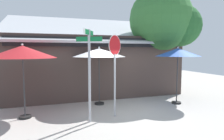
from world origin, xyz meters
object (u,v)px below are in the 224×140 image
at_px(patio_umbrella_royal_blue_right, 178,53).
at_px(shade_tree, 165,21).
at_px(patio_umbrella_crimson_left, 23,52).
at_px(stop_sign, 115,60).
at_px(street_sign_post, 89,66).
at_px(patio_umbrella_ivory_center, 99,53).

bearing_deg(patio_umbrella_royal_blue_right, shade_tree, 74.54).
xyz_separation_m(patio_umbrella_crimson_left, patio_umbrella_royal_blue_right, (6.61, -0.03, -0.04)).
distance_m(stop_sign, patio_umbrella_crimson_left, 3.35).
xyz_separation_m(street_sign_post, stop_sign, (1.03, 0.28, 0.17)).
distance_m(patio_umbrella_ivory_center, patio_umbrella_royal_blue_right, 3.65).
relative_size(stop_sign, patio_umbrella_ivory_center, 1.15).
height_order(patio_umbrella_ivory_center, patio_umbrella_royal_blue_right, patio_umbrella_royal_blue_right).
bearing_deg(patio_umbrella_crimson_left, stop_sign, -15.29).
height_order(patio_umbrella_crimson_left, patio_umbrella_royal_blue_right, patio_umbrella_crimson_left).
distance_m(street_sign_post, shade_tree, 6.22).
relative_size(patio_umbrella_crimson_left, shade_tree, 0.46).
bearing_deg(street_sign_post, patio_umbrella_ivory_center, 66.82).
bearing_deg(stop_sign, street_sign_post, -164.58).
bearing_deg(street_sign_post, shade_tree, 31.71).
bearing_deg(stop_sign, shade_tree, 35.26).
distance_m(patio_umbrella_crimson_left, patio_umbrella_ivory_center, 3.27).
height_order(street_sign_post, patio_umbrella_ivory_center, street_sign_post).
distance_m(street_sign_post, stop_sign, 1.08).
xyz_separation_m(patio_umbrella_ivory_center, patio_umbrella_royal_blue_right, (3.50, -1.02, 0.00)).
xyz_separation_m(stop_sign, shade_tree, (3.93, 2.78, 2.00)).
bearing_deg(street_sign_post, patio_umbrella_crimson_left, 152.04).
xyz_separation_m(stop_sign, patio_umbrella_royal_blue_right, (3.40, 0.85, 0.26)).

